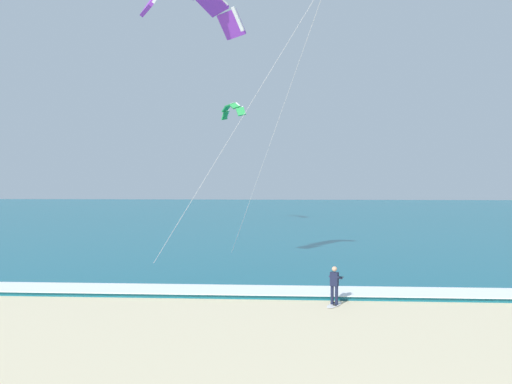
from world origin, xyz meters
The scene contains 6 objects.
sea centered at (0.00, 74.85, 0.10)m, with size 200.00×120.00×0.20m, color #146075.
surf_foam centered at (0.00, 15.85, 0.22)m, with size 200.00×2.26×0.04m, color white.
surfboard centered at (-1.17, 13.92, 0.03)m, with size 1.01×1.45×0.09m.
kitesurfer centered at (-1.16, 13.94, 0.94)m, with size 0.66×0.66×1.69m.
kite_primary centered at (-8.32, 19.69, 15.05)m, with size 9.34×8.19×14.90m.
kite_distant centered at (-9.92, 53.71, 13.80)m, with size 3.31×4.59×1.86m.
Camera 1 is at (-3.11, -9.13, 5.39)m, focal length 37.51 mm.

